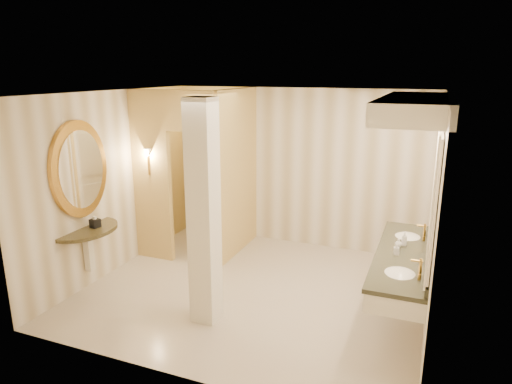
# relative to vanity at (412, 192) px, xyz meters

# --- Properties ---
(floor) EXTENTS (4.50, 4.50, 0.00)m
(floor) POSITION_rel_vanity_xyz_m (-1.98, 0.03, -1.63)
(floor) COLOR beige
(floor) RESTS_ON ground
(ceiling) EXTENTS (4.50, 4.50, 0.00)m
(ceiling) POSITION_rel_vanity_xyz_m (-1.98, 0.03, 1.07)
(ceiling) COLOR silver
(ceiling) RESTS_ON wall_back
(wall_back) EXTENTS (4.50, 0.02, 2.70)m
(wall_back) POSITION_rel_vanity_xyz_m (-1.98, 2.03, -0.28)
(wall_back) COLOR white
(wall_back) RESTS_ON floor
(wall_front) EXTENTS (4.50, 0.02, 2.70)m
(wall_front) POSITION_rel_vanity_xyz_m (-1.98, -1.97, -0.28)
(wall_front) COLOR white
(wall_front) RESTS_ON floor
(wall_left) EXTENTS (0.02, 4.00, 2.70)m
(wall_left) POSITION_rel_vanity_xyz_m (-4.23, 0.03, -0.28)
(wall_left) COLOR white
(wall_left) RESTS_ON floor
(wall_right) EXTENTS (0.02, 4.00, 2.70)m
(wall_right) POSITION_rel_vanity_xyz_m (0.27, 0.03, -0.28)
(wall_right) COLOR white
(wall_right) RESTS_ON floor
(toilet_closet) EXTENTS (1.50, 1.55, 2.70)m
(toilet_closet) POSITION_rel_vanity_xyz_m (-3.10, 1.00, -0.24)
(toilet_closet) COLOR #F3DF7F
(toilet_closet) RESTS_ON floor
(wall_sconce) EXTENTS (0.14, 0.14, 0.42)m
(wall_sconce) POSITION_rel_vanity_xyz_m (-3.90, 0.46, 0.10)
(wall_sconce) COLOR #B78B3A
(wall_sconce) RESTS_ON toilet_closet
(vanity) EXTENTS (0.75, 2.42, 2.09)m
(vanity) POSITION_rel_vanity_xyz_m (0.00, 0.00, 0.00)
(vanity) COLOR white
(vanity) RESTS_ON floor
(console_shelf) EXTENTS (1.01, 1.01, 1.96)m
(console_shelf) POSITION_rel_vanity_xyz_m (-4.19, -0.70, -0.28)
(console_shelf) COLOR black
(console_shelf) RESTS_ON floor
(pillar) EXTENTS (0.30, 0.30, 2.70)m
(pillar) POSITION_rel_vanity_xyz_m (-2.24, -0.87, -0.28)
(pillar) COLOR white
(pillar) RESTS_ON floor
(tissue_box) EXTENTS (0.14, 0.14, 0.12)m
(tissue_box) POSITION_rel_vanity_xyz_m (-4.08, -0.63, -0.69)
(tissue_box) COLOR black
(tissue_box) RESTS_ON console_shelf
(toilet) EXTENTS (0.62, 0.81, 0.73)m
(toilet) POSITION_rel_vanity_xyz_m (-3.08, 1.42, -1.26)
(toilet) COLOR white
(toilet) RESTS_ON floor
(soap_bottle_a) EXTENTS (0.07, 0.07, 0.13)m
(soap_bottle_a) POSITION_rel_vanity_xyz_m (-0.11, -0.09, -0.69)
(soap_bottle_a) COLOR beige
(soap_bottle_a) RESTS_ON vanity
(soap_bottle_b) EXTENTS (0.11, 0.11, 0.11)m
(soap_bottle_b) POSITION_rel_vanity_xyz_m (-0.11, 0.16, -0.70)
(soap_bottle_b) COLOR silver
(soap_bottle_b) RESTS_ON vanity
(soap_bottle_c) EXTENTS (0.09, 0.09, 0.18)m
(soap_bottle_c) POSITION_rel_vanity_xyz_m (-0.05, 0.23, -0.66)
(soap_bottle_c) COLOR #C6B28C
(soap_bottle_c) RESTS_ON vanity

